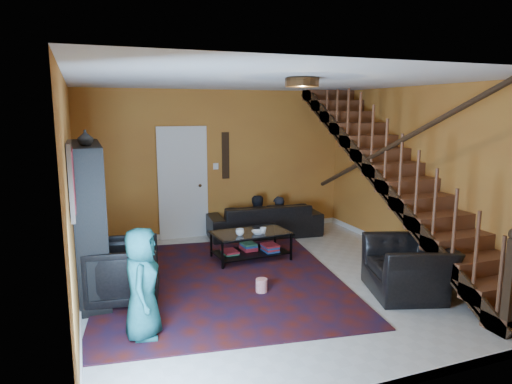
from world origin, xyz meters
The scene contains 21 objects.
floor centered at (0.00, 0.00, 0.00)m, with size 5.50×5.50×0.00m, color beige.
room centered at (-1.33, 1.33, 0.05)m, with size 5.50×5.50×5.50m.
staircase centered at (2.12, 0.00, 1.40)m, with size 0.95×5.02×3.18m.
bookshelf centered at (-2.40, 0.60, 0.96)m, with size 0.35×1.80×2.00m.
door centered at (-0.70, 2.73, 1.02)m, with size 0.82×0.05×2.05m, color silver.
framed_picture centered at (-2.57, -0.90, 1.75)m, with size 0.04×0.74×0.74m, color maroon.
wall_hanging centered at (0.15, 2.73, 1.55)m, with size 0.14×0.03×0.90m, color black.
ceiling_fixture centered at (0.00, -0.80, 2.74)m, with size 0.40×0.40×0.10m, color #3F2814.
rug centered at (-0.71, 0.29, 0.01)m, with size 3.37×3.85×0.02m, color #40100B.
sofa centered at (0.78, 2.30, 0.32)m, with size 2.18×0.85×0.64m, color black.
armchair_left centered at (-2.05, 0.04, 0.40)m, with size 0.85×0.88×0.80m, color black.
armchair_right centered at (1.50, -1.04, 0.36)m, with size 1.10×0.96×0.71m, color black.
person_adult_a centered at (1.10, 2.35, 0.15)m, with size 0.44×0.29×1.20m, color black.
person_adult_b centered at (0.63, 2.35, 0.17)m, with size 0.61×0.47×1.25m, color black.
person_child centered at (-1.95, -1.00, 0.61)m, with size 0.60×0.39×1.22m, color #1A6465.
coffee_table centered at (0.03, 1.03, 0.27)m, with size 1.26×0.79×0.46m.
cup_a centered at (-0.20, 0.90, 0.52)m, with size 0.13×0.13×0.10m, color #999999.
cup_b centered at (0.19, 0.87, 0.51)m, with size 0.10×0.10×0.10m, color #999999.
bowl centered at (0.10, 0.88, 0.49)m, with size 0.20×0.20×0.05m, color #999999.
vase centered at (-2.41, 0.10, 2.10)m, with size 0.18×0.18×0.19m, color #999999.
popcorn_bucket centered at (-0.32, -0.34, 0.11)m, with size 0.16×0.16×0.18m, color red.
Camera 1 is at (-2.47, -5.70, 2.42)m, focal length 32.00 mm.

